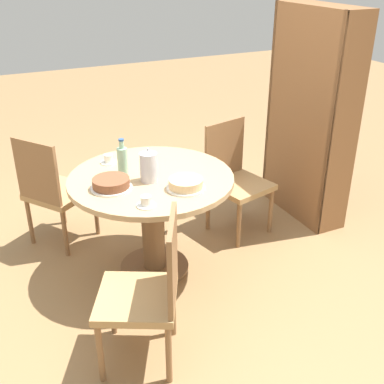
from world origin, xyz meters
TOP-DOWN VIEW (x-y plane):
  - ground_plane at (0.00, 0.00)m, footprint 14.00×14.00m
  - dining_table at (0.00, 0.00)m, footprint 1.11×1.11m
  - chair_a at (0.79, -0.33)m, footprint 0.56×0.56m
  - chair_b at (-0.27, 0.81)m, footprint 0.51×0.51m
  - chair_c at (-0.65, -0.55)m, footprint 0.59×0.59m
  - bookshelf at (-0.27, 1.49)m, footprint 0.84×0.28m
  - coffee_pot at (0.06, -0.03)m, footprint 0.11×0.11m
  - water_bottle at (-0.11, -0.16)m, footprint 0.07×0.07m
  - cake_main at (0.06, -0.29)m, footprint 0.26×0.26m
  - cake_second at (0.27, 0.13)m, footprint 0.25×0.25m
  - cup_a at (-0.34, -0.19)m, footprint 0.11×0.11m
  - cup_b at (0.38, -0.18)m, footprint 0.11×0.11m

SIDE VIEW (x-z plane):
  - ground_plane at x=0.00m, z-range 0.00..0.00m
  - chair_a at x=0.79m, z-range 0.02..0.91m
  - chair_b at x=-0.27m, z-range 0.02..0.91m
  - chair_c at x=-0.65m, z-range 0.02..0.91m
  - dining_table at x=0.00m, z-range 0.19..0.92m
  - cup_a at x=-0.34m, z-range 0.73..0.80m
  - cup_b at x=0.38m, z-range 0.73..0.80m
  - cake_second at x=0.27m, z-range 0.74..0.80m
  - cake_main at x=0.06m, z-range 0.74..0.80m
  - bookshelf at x=-0.27m, z-range -0.05..1.68m
  - water_bottle at x=-0.11m, z-range 0.71..0.97m
  - coffee_pot at x=0.06m, z-range 0.73..0.96m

